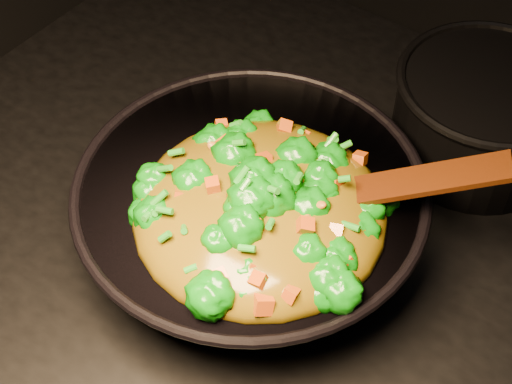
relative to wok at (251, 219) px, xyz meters
The scene contains 4 objects.
wok is the anchor object (origin of this frame).
stir_fry 0.10m from the wok, 38.83° to the right, with size 0.26×0.26×0.09m, color #0D7C08, non-canonical shape.
spatula 0.16m from the wok, 22.40° to the left, with size 0.24×0.04×0.01m, color black.
back_pot 0.32m from the wok, 64.65° to the left, with size 0.21×0.21×0.12m, color black.
Camera 1 is at (0.21, -0.44, 1.62)m, focal length 55.00 mm.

